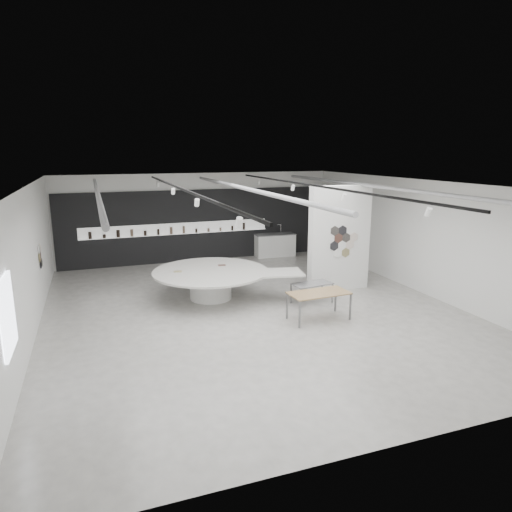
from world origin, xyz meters
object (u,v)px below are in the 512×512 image
object	(u,v)px
partition_column	(339,239)
sample_table_wood	(319,294)
display_island	(213,280)
kitchen_counter	(275,245)
sample_table_stone	(312,285)

from	to	relation	value
partition_column	sample_table_wood	distance (m)	3.29
display_island	kitchen_counter	xyz separation A→B (m)	(4.22, 5.03, -0.10)
sample_table_wood	kitchen_counter	world-z (taller)	kitchen_counter
partition_column	sample_table_stone	size ratio (longest dim) A/B	2.69
display_island	sample_table_wood	world-z (taller)	display_island
partition_column	display_island	xyz separation A→B (m)	(-4.34, 0.49, -1.18)
kitchen_counter	sample_table_stone	bearing A→B (deg)	-99.24
partition_column	sample_table_stone	world-z (taller)	partition_column
display_island	kitchen_counter	world-z (taller)	kitchen_counter
kitchen_counter	display_island	bearing A→B (deg)	-127.19
display_island	sample_table_stone	distance (m)	3.20
partition_column	sample_table_stone	distance (m)	2.19
partition_column	sample_table_wood	xyz separation A→B (m)	(-1.99, -2.39, -1.05)
sample_table_stone	kitchen_counter	bearing A→B (deg)	77.93
partition_column	sample_table_wood	bearing A→B (deg)	-129.74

